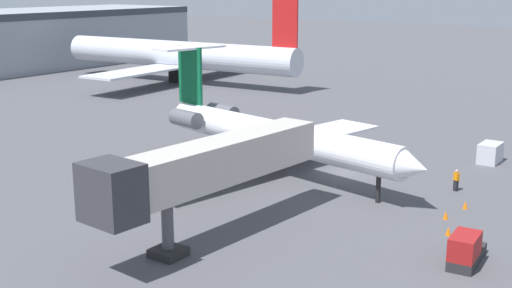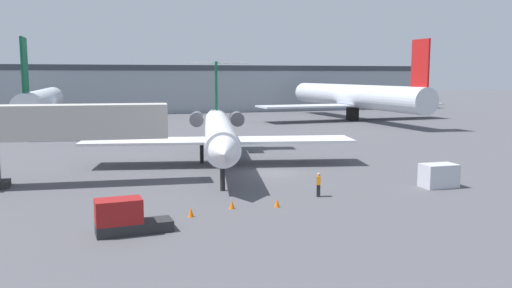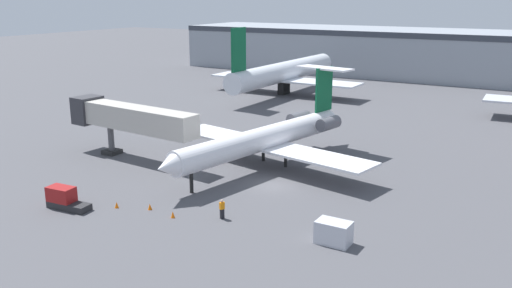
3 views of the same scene
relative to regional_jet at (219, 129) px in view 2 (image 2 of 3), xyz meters
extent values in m
cube|color=#4C4C51|center=(3.58, -5.36, -3.36)|extent=(400.00, 400.00, 0.10)
cylinder|color=white|center=(-0.20, -0.99, -0.07)|extent=(7.27, 24.51, 2.52)
cone|color=white|center=(-2.75, -13.79, -0.07)|extent=(2.78, 2.63, 2.40)
cone|color=white|center=(2.37, 11.90, -0.07)|extent=(2.61, 2.97, 2.14)
cube|color=white|center=(6.50, -1.31, -1.04)|extent=(12.38, 6.61, 0.24)
cube|color=white|center=(-6.51, 1.28, -1.04)|extent=(12.38, 6.61, 0.24)
cylinder|color=#595960|center=(3.73, 7.65, 0.33)|extent=(2.10, 3.43, 1.50)
cylinder|color=#595960|center=(-0.51, 8.50, 0.33)|extent=(2.10, 3.43, 1.50)
cube|color=#0C5933|center=(2.00, 10.03, 3.83)|extent=(0.86, 3.19, 5.28)
cube|color=white|center=(2.00, 10.03, 6.37)|extent=(7.14, 3.68, 0.20)
cylinder|color=black|center=(-2.20, -11.04, -2.33)|extent=(0.36, 0.36, 1.98)
cylinder|color=black|center=(1.76, 0.65, -2.33)|extent=(0.36, 0.36, 1.98)
cylinder|color=black|center=(-1.38, 1.28, -2.33)|extent=(0.36, 0.36, 1.98)
cube|color=#B7B2A8|center=(-13.95, -5.54, 1.52)|extent=(17.10, 4.09, 2.60)
cube|color=black|center=(3.72, -14.77, -2.89)|extent=(0.36, 0.39, 0.85)
cube|color=orange|center=(3.72, -14.77, -2.16)|extent=(0.41, 0.47, 0.60)
sphere|color=tan|center=(3.72, -14.77, -1.74)|extent=(0.24, 0.24, 0.24)
cube|color=#262628|center=(-9.03, -19.68, -3.01)|extent=(4.10, 1.72, 0.60)
cube|color=maroon|center=(-9.82, -19.75, -2.06)|extent=(2.51, 1.59, 1.30)
cube|color=silver|center=(13.56, -14.53, -2.43)|extent=(2.60, 1.66, 1.76)
cone|color=orange|center=(0.04, -16.69, -3.04)|extent=(0.36, 0.36, 0.55)
cone|color=orange|center=(-2.82, -16.28, -3.04)|extent=(0.36, 0.36, 0.55)
cone|color=orange|center=(-5.62, -17.43, -3.04)|extent=(0.36, 0.36, 0.55)
cube|color=#8C939E|center=(3.58, 77.17, 1.90)|extent=(127.20, 22.29, 10.43)
cube|color=#333842|center=(3.58, 66.22, 6.51)|extent=(127.20, 0.60, 1.20)
cylinder|color=silver|center=(-19.12, 40.67, 0.92)|extent=(4.40, 34.97, 3.66)
cube|color=#0C5933|center=(-19.44, 25.22, 6.25)|extent=(0.38, 4.01, 7.00)
cube|color=silver|center=(-19.12, 40.67, -0.51)|extent=(29.43, 6.62, 0.30)
cube|color=black|center=(-19.12, 40.67, -2.11)|extent=(1.20, 2.80, 2.40)
cylinder|color=silver|center=(34.23, 40.10, 1.17)|extent=(6.28, 43.04, 4.17)
cube|color=red|center=(35.19, 20.68, 6.75)|extent=(0.50, 4.01, 7.00)
cube|color=silver|center=(34.23, 40.10, -0.51)|extent=(36.27, 7.77, 0.30)
cube|color=black|center=(34.23, 40.10, -2.11)|extent=(1.20, 2.80, 2.40)
camera|label=1|loc=(-44.96, -29.95, 12.23)|focal=46.77mm
camera|label=2|loc=(-10.62, -47.62, 5.06)|focal=36.92mm
camera|label=3|loc=(27.45, -50.05, 14.73)|focal=38.38mm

